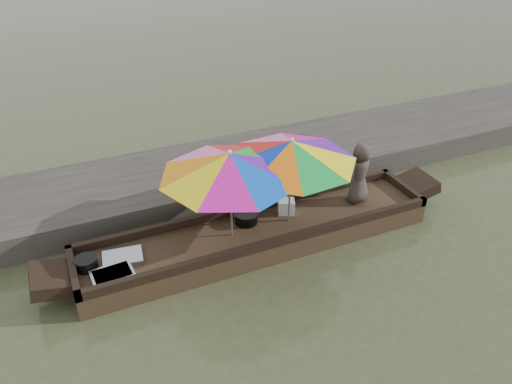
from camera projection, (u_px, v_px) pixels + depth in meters
name	position (u px, v px, depth m)	size (l,w,h in m)	color
water	(258.00, 245.00, 8.50)	(80.00, 80.00, 0.00)	#3D4328
dock	(214.00, 174.00, 10.08)	(22.00, 2.20, 0.50)	#2D2B26
boat_hull	(258.00, 236.00, 8.41)	(6.02, 1.20, 0.35)	black
cooking_pot	(86.00, 263.00, 7.40)	(0.33, 0.33, 0.18)	black
tray_crayfish	(112.00, 275.00, 7.24)	(0.60, 0.41, 0.09)	silver
tray_scallop	(123.00, 257.00, 7.61)	(0.60, 0.41, 0.06)	silver
charcoal_grill	(246.00, 218.00, 8.41)	(0.38, 0.38, 0.18)	black
supply_bag	(286.00, 207.00, 8.63)	(0.28, 0.22, 0.26)	silver
vendor	(359.00, 173.00, 8.75)	(0.56, 0.36, 1.14)	#3A322F
umbrella_bow	(231.00, 195.00, 7.75)	(2.21, 2.21, 1.55)	green
umbrella_stern	(290.00, 181.00, 8.10)	(2.13, 2.13, 1.55)	#5C14A5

